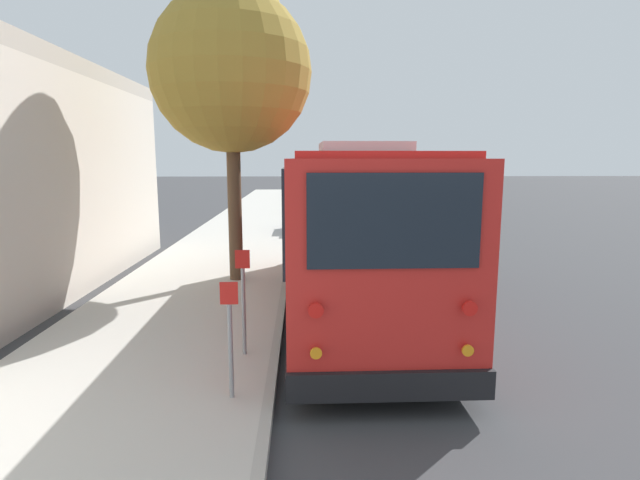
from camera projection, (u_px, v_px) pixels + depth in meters
name	position (u px, v px, depth m)	size (l,w,h in m)	color
ground_plane	(384.00, 330.00, 9.24)	(160.00, 160.00, 0.00)	#3D3D3F
sidewalk_slab	(164.00, 329.00, 9.09)	(80.00, 4.04, 0.15)	beige
curb_strip	(279.00, 327.00, 9.16)	(80.00, 0.14, 0.15)	#AAA69D
shuttle_bus	(352.00, 225.00, 10.02)	(8.88, 2.82, 3.40)	red
parked_sedan_blue	(314.00, 219.00, 21.32)	(4.30, 1.79, 1.28)	navy
parked_sedan_gray	(318.00, 204.00, 28.06)	(4.39, 1.86, 1.26)	slate
parked_sedan_tan	(314.00, 195.00, 34.35)	(4.52, 1.87, 1.33)	tan
parked_sedan_maroon	(309.00, 190.00, 41.43)	(4.69, 1.87, 1.27)	maroon
street_tree	(231.00, 61.00, 11.79)	(3.80, 3.80, 7.49)	brown
sign_post_near	(230.00, 339.00, 6.20)	(0.06, 0.22, 1.50)	gray
sign_post_far	(243.00, 301.00, 7.60)	(0.06, 0.22, 1.64)	gray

